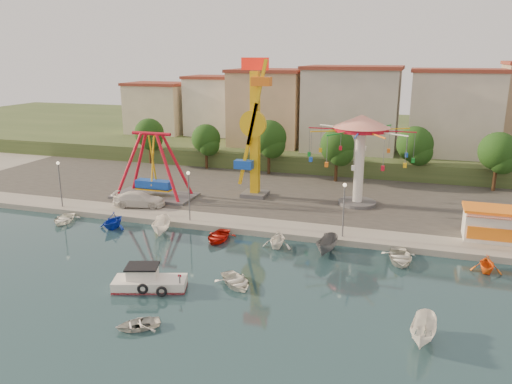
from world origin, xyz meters
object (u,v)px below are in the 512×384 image
at_px(kamikaze_tower, 255,132).
at_px(van, 139,199).
at_px(pirate_ship_ride, 153,167).
at_px(rowboat_a, 236,281).
at_px(skiff, 424,331).
at_px(cabin_motorboat, 148,282).
at_px(wave_swinger, 361,140).

relative_size(kamikaze_tower, van, 2.82).
bearing_deg(pirate_ship_ride, van, -86.43).
distance_m(rowboat_a, van, 22.53).
xyz_separation_m(rowboat_a, skiff, (13.88, -3.85, 0.38)).
height_order(skiff, van, van).
relative_size(cabin_motorboat, rowboat_a, 1.60).
height_order(kamikaze_tower, skiff, kamikaze_tower).
relative_size(pirate_ship_ride, cabin_motorboat, 1.69).
xyz_separation_m(kamikaze_tower, van, (-11.46, -7.87, -7.15)).
relative_size(kamikaze_tower, wave_swinger, 1.42).
relative_size(pirate_ship_ride, wave_swinger, 0.86).
xyz_separation_m(kamikaze_tower, skiff, (19.50, -26.39, -7.83)).
distance_m(rowboat_a, skiff, 14.41).
distance_m(kamikaze_tower, wave_swinger, 12.28).
height_order(rowboat_a, van, van).
distance_m(skiff, van, 36.08).
xyz_separation_m(pirate_ship_ride, cabin_motorboat, (11.05, -21.15, -3.87)).
bearing_deg(wave_swinger, pirate_ship_ride, -169.77).
xyz_separation_m(cabin_motorboat, rowboat_a, (6.28, 2.46, -0.14)).
bearing_deg(cabin_motorboat, van, 104.43).
height_order(pirate_ship_ride, skiff, pirate_ship_ride).
distance_m(wave_swinger, van, 26.04).
bearing_deg(cabin_motorboat, rowboat_a, 3.55).
distance_m(wave_swinger, rowboat_a, 25.20).
xyz_separation_m(pirate_ship_ride, kamikaze_tower, (11.71, 3.84, 4.20)).
xyz_separation_m(wave_swinger, skiff, (7.23, -26.87, -7.43)).
bearing_deg(van, skiff, -134.60).
bearing_deg(van, pirate_ship_ride, -10.15).
bearing_deg(rowboat_a, wave_swinger, 28.50).
height_order(kamikaze_tower, rowboat_a, kamikaze_tower).
relative_size(cabin_motorboat, skiff, 1.49).
height_order(kamikaze_tower, van, kamikaze_tower).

